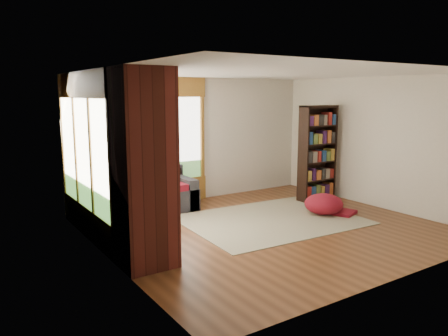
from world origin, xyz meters
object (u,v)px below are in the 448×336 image
bookshelf (317,153)px  pouf (324,203)px  sectional_sofa (123,206)px  dog_brindle (115,188)px  brick_chimney (143,169)px  area_rug (271,220)px  dog_tan (148,177)px

bookshelf → pouf: bookshelf is taller
sectional_sofa → dog_brindle: size_ratio=2.82×
pouf → dog_brindle: (-3.69, 1.08, 0.54)m
bookshelf → brick_chimney: bearing=-163.2°
bookshelf → dog_brindle: (-4.40, 0.17, -0.27)m
sectional_sofa → bookshelf: (4.09, -0.68, 0.71)m
brick_chimney → dog_brindle: brick_chimney is taller
area_rug → bookshelf: (1.80, 0.67, 1.01)m
brick_chimney → sectional_sofa: size_ratio=1.18×
sectional_sofa → pouf: bearing=-28.1°
pouf → dog_tan: size_ratio=0.71×
brick_chimney → area_rug: size_ratio=0.85×
bookshelf → dog_tan: 3.69m
area_rug → bookshelf: size_ratio=1.52×
brick_chimney → bookshelf: brick_chimney is taller
brick_chimney → sectional_sofa: bearing=77.7°
area_rug → dog_brindle: bearing=162.1°
brick_chimney → area_rug: brick_chimney is taller
sectional_sofa → bookshelf: bookshelf is taller
bookshelf → pouf: bearing=-128.1°
area_rug → pouf: bearing=-12.3°
area_rug → bookshelf: 2.17m
dog_tan → area_rug: bearing=-69.5°
brick_chimney → dog_brindle: bearing=84.8°
brick_chimney → area_rug: (2.74, 0.70, -1.29)m
area_rug → dog_tan: 2.34m
brick_chimney → area_rug: 3.11m
sectional_sofa → area_rug: sectional_sofa is taller
sectional_sofa → dog_tan: 0.67m
brick_chimney → dog_tan: size_ratio=2.56×
area_rug → pouf: 1.14m
brick_chimney → dog_tan: (0.90, 1.92, -0.51)m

